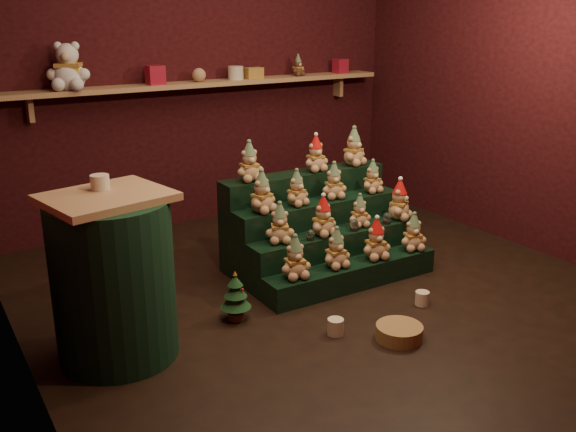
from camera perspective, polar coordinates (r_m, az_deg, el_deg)
ground at (r=4.64m, az=3.12°, el=-6.74°), size 4.00×4.00×0.00m
back_wall at (r=6.04m, az=-8.02°, el=12.69°), size 4.00×0.10×2.80m
right_wall at (r=5.67m, az=21.05°, el=11.37°), size 0.10×4.00×2.80m
back_shelf at (r=5.89m, az=-7.26°, el=11.56°), size 3.60×0.26×0.24m
riser_tier_front at (r=4.71m, az=5.73°, el=-5.22°), size 1.40×0.22×0.18m
riser_tier_midfront at (r=4.84m, az=4.20°, el=-3.38°), size 1.40×0.22×0.36m
riser_tier_midback at (r=4.98m, az=2.75°, el=-1.63°), size 1.40×0.22×0.54m
riser_tier_back at (r=5.12m, az=1.38°, el=0.02°), size 1.40×0.22×0.72m
teddy_0 at (r=4.36m, az=0.64°, el=-3.68°), size 0.24×0.22×0.30m
teddy_1 at (r=4.55m, az=4.31°, el=-2.85°), size 0.21×0.19×0.29m
teddy_2 at (r=4.73m, az=7.84°, el=-2.03°), size 0.25×0.23×0.30m
teddy_3 at (r=4.96m, az=11.08°, el=-1.40°), size 0.25×0.23×0.29m
teddy_4 at (r=4.50m, az=-0.74°, el=-0.62°), size 0.26×0.25×0.29m
teddy_5 at (r=4.65m, az=3.14°, el=-0.01°), size 0.24×0.22×0.29m
teddy_6 at (r=4.87m, az=6.38°, el=0.47°), size 0.20×0.19×0.25m
teddy_7 at (r=5.07m, az=9.87°, el=1.43°), size 0.29×0.28×0.31m
teddy_8 at (r=4.58m, az=-2.34°, el=2.17°), size 0.27×0.26×0.30m
teddy_9 at (r=4.74m, az=0.77°, el=2.51°), size 0.23×0.22×0.27m
teddy_10 at (r=4.94m, az=4.10°, el=3.14°), size 0.23×0.21×0.28m
teddy_11 at (r=5.13m, az=7.52°, el=3.49°), size 0.19×0.17×0.26m
teddy_12 at (r=4.73m, az=-3.46°, el=4.85°), size 0.22×0.20×0.29m
teddy_13 at (r=5.03m, az=2.48°, el=5.56°), size 0.20×0.18×0.28m
teddy_14 at (r=5.24m, az=5.86°, el=6.16°), size 0.27×0.26×0.31m
snow_globe_a at (r=4.57m, az=2.02°, el=-1.69°), size 0.06×0.06×0.08m
snow_globe_b at (r=4.79m, az=5.90°, el=-0.80°), size 0.07×0.07×0.09m
snow_globe_c at (r=4.98m, az=8.78°, el=-0.19°), size 0.07×0.07×0.09m
side_table at (r=3.77m, az=-15.24°, el=-5.35°), size 0.73×0.68×0.98m
table_ornament at (r=3.69m, az=-16.38°, el=2.90°), size 0.10×0.10×0.08m
mini_christmas_tree at (r=4.19m, az=-4.69°, el=-7.11°), size 0.20×0.20×0.34m
mug_left at (r=4.06m, az=4.25°, el=-9.79°), size 0.10×0.10×0.10m
mug_right at (r=4.52m, az=11.83°, el=-7.17°), size 0.10×0.10×0.10m
wicker_basket at (r=4.05m, az=9.86°, el=-10.15°), size 0.32×0.32×0.09m
white_bear at (r=5.45m, az=-18.99°, el=12.99°), size 0.43×0.41×0.47m
brown_bear at (r=6.30m, az=0.91°, el=13.23°), size 0.15×0.14×0.19m
gift_tin_red_a at (r=5.67m, az=-11.72°, el=12.17°), size 0.14×0.14×0.16m
gift_tin_cream at (r=5.98m, az=-4.67°, el=12.56°), size 0.14×0.14×0.12m
gift_tin_red_b at (r=6.59m, az=4.68°, el=13.15°), size 0.12×0.12×0.14m
shelf_plush_ball at (r=5.82m, az=-7.92°, el=12.31°), size 0.12×0.12×0.12m
scarf_gift_box at (r=6.07m, az=-3.05°, el=12.58°), size 0.16×0.10×0.10m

